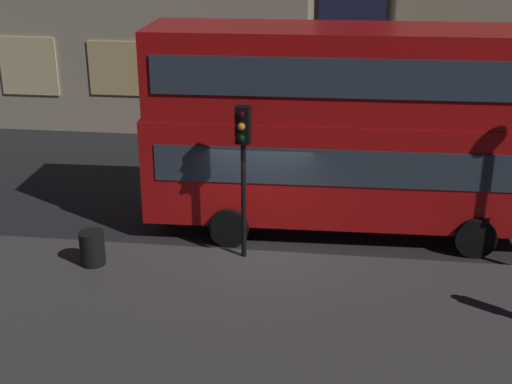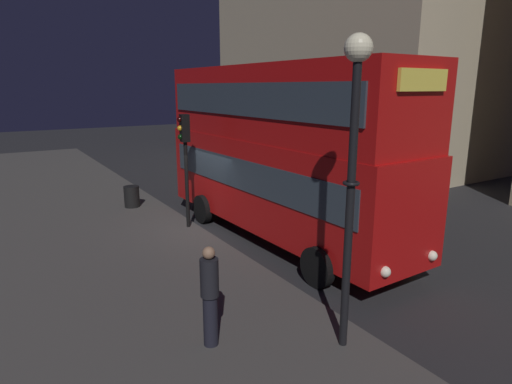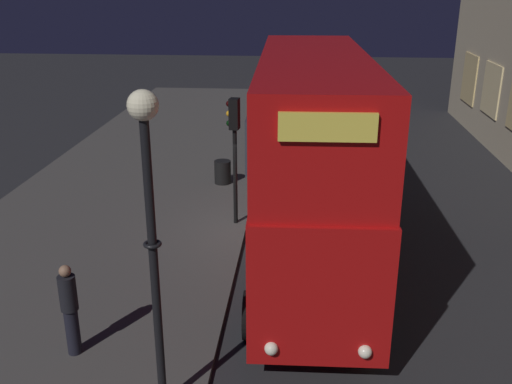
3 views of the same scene
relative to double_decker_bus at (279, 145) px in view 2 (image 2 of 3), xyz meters
name	(u,v)px [view 2 (image 2 of 3)]	position (x,y,z in m)	size (l,w,h in m)	color
ground_plane	(213,229)	(-1.84, -1.35, -2.91)	(80.00, 80.00, 0.00)	#232326
sidewalk_slab	(69,254)	(-1.84, -5.84, -2.85)	(44.00, 8.14, 0.12)	#423F3D
building_with_clock	(350,10)	(-9.89, 11.96, 6.14)	(17.10, 8.87, 18.08)	tan
double_decker_bus	(279,145)	(0.00, 0.00, 0.00)	(9.85, 3.00, 5.21)	#B20F0F
traffic_light_near_kerb	(185,147)	(-2.14, -2.12, -0.15)	(0.35, 0.38, 3.65)	black
street_lamp	(354,140)	(5.53, -2.43, 0.87)	(0.44, 0.44, 5.28)	black
pedestrian	(210,295)	(4.29, -4.43, -1.82)	(0.33, 0.33, 1.85)	black
litter_bin	(132,197)	(-5.55, -2.95, -2.39)	(0.57, 0.57, 0.80)	black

